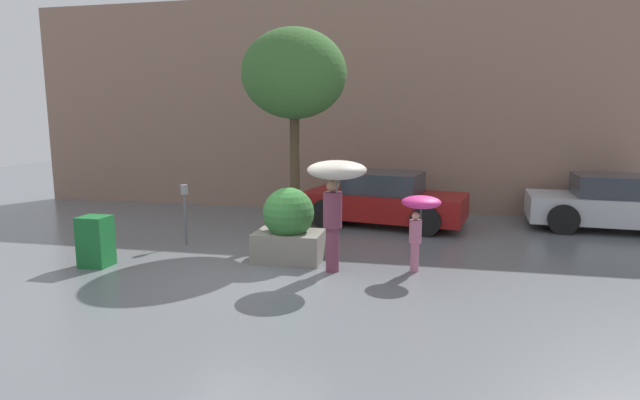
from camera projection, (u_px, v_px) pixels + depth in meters
ground_plane at (249, 274)px, 8.42m from camera, size 40.00×40.00×0.00m
building_facade at (324, 105)px, 14.22m from camera, size 18.00×0.30×6.00m
planter_box at (289, 227)px, 9.15m from camera, size 1.24×0.94×1.37m
person_adult at (336, 184)px, 8.26m from camera, size 0.98×0.98×1.92m
person_child at (420, 212)px, 8.38m from camera, size 0.66×0.66×1.32m
parked_car_near at (384, 200)px, 12.35m from camera, size 4.16×2.51×1.30m
parked_car_far at (611, 204)px, 11.77m from camera, size 3.83×2.24×1.30m
street_tree at (294, 75)px, 10.38m from camera, size 2.20×2.20×4.46m
parking_meter at (185, 202)px, 10.30m from camera, size 0.14×0.14×1.26m
newspaper_box at (96, 241)px, 8.84m from camera, size 0.50×0.44×0.90m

